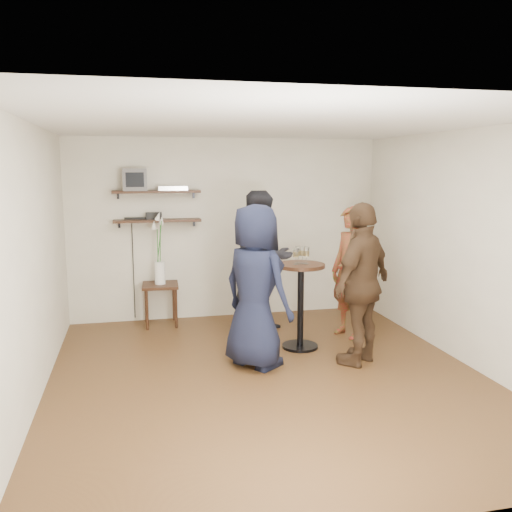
{
  "coord_description": "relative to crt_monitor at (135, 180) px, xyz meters",
  "views": [
    {
      "loc": [
        -1.34,
        -5.25,
        2.17
      ],
      "look_at": [
        -0.04,
        0.4,
        1.23
      ],
      "focal_mm": 38.0,
      "sensor_mm": 36.0,
      "label": 1
    }
  ],
  "objects": [
    {
      "name": "radio",
      "position": [
        0.24,
        0.0,
        -0.5
      ],
      "size": [
        0.22,
        0.1,
        0.1
      ],
      "primitive_type": "cube",
      "color": "black",
      "rests_on": "shelf_lower"
    },
    {
      "name": "wine_glass_bl",
      "position": [
        1.88,
        -1.48,
        -0.84
      ],
      "size": [
        0.07,
        0.07,
        0.2
      ],
      "color": "silver",
      "rests_on": "drinks_table"
    },
    {
      "name": "person_dark",
      "position": [
        1.61,
        -0.77,
        -1.08
      ],
      "size": [
        1.11,
        0.99,
        1.88
      ],
      "primitive_type": "imported",
      "rotation": [
        0.0,
        0.0,
        0.36
      ],
      "color": "black",
      "rests_on": "room"
    },
    {
      "name": "wine_glass_fr",
      "position": [
        1.95,
        -1.56,
        -0.84
      ],
      "size": [
        0.07,
        0.07,
        0.21
      ],
      "color": "silver",
      "rests_on": "drinks_table"
    },
    {
      "name": "side_table",
      "position": [
        0.29,
        -0.17,
        -1.53
      ],
      "size": [
        0.51,
        0.51,
        0.59
      ],
      "rotation": [
        0.0,
        0.0,
        -0.05
      ],
      "color": "black",
      "rests_on": "room"
    },
    {
      "name": "vase_lilies",
      "position": [
        0.29,
        -0.18,
        -1.11
      ],
      "size": [
        0.2,
        0.2,
        1.01
      ],
      "rotation": [
        0.0,
        0.0,
        -0.05
      ],
      "color": "white",
      "rests_on": "side_table"
    },
    {
      "name": "drinks_table",
      "position": [
        1.9,
        -1.53,
        -1.35
      ],
      "size": [
        0.57,
        0.57,
        1.04
      ],
      "color": "black",
      "rests_on": "room"
    },
    {
      "name": "power_strip",
      "position": [
        -0.01,
        0.05,
        -0.54
      ],
      "size": [
        0.3,
        0.05,
        0.03
      ],
      "primitive_type": "cube",
      "color": "black",
      "rests_on": "shelf_lower"
    },
    {
      "name": "wine_glass_br",
      "position": [
        1.92,
        -1.52,
        -0.83
      ],
      "size": [
        0.07,
        0.07,
        0.21
      ],
      "color": "silver",
      "rests_on": "drinks_table"
    },
    {
      "name": "person_navy",
      "position": [
        1.23,
        -2.01,
        -1.12
      ],
      "size": [
        0.98,
        1.05,
        1.8
      ],
      "primitive_type": "imported",
      "rotation": [
        0.0,
        0.0,
        2.19
      ],
      "color": "black",
      "rests_on": "room"
    },
    {
      "name": "person_brown",
      "position": [
        2.4,
        -2.18,
        -1.11
      ],
      "size": [
        1.11,
        1.0,
        1.81
      ],
      "primitive_type": "imported",
      "rotation": [
        0.0,
        0.0,
        3.8
      ],
      "color": "#402B1B",
      "rests_on": "room"
    },
    {
      "name": "shelf_upper",
      "position": [
        0.29,
        0.0,
        -0.17
      ],
      "size": [
        1.2,
        0.25,
        0.04
      ],
      "primitive_type": "cube",
      "color": "black",
      "rests_on": "room"
    },
    {
      "name": "shelf_lower",
      "position": [
        0.29,
        0.0,
        -0.57
      ],
      "size": [
        1.2,
        0.25,
        0.04
      ],
      "primitive_type": "cube",
      "color": "black",
      "rests_on": "room"
    },
    {
      "name": "person_plaid",
      "position": [
        2.66,
        -1.23,
        -1.17
      ],
      "size": [
        0.61,
        0.73,
        1.7
      ],
      "primitive_type": "imported",
      "rotation": [
        0.0,
        0.0,
        -1.2
      ],
      "color": "red",
      "rests_on": "room"
    },
    {
      "name": "room",
      "position": [
        1.29,
        -2.38,
        -0.72
      ],
      "size": [
        4.58,
        5.08,
        2.68
      ],
      "color": "#3F2414",
      "rests_on": "ground"
    },
    {
      "name": "wine_glass_fl",
      "position": [
        1.82,
        -1.57,
        -0.84
      ],
      "size": [
        0.07,
        0.07,
        0.2
      ],
      "color": "silver",
      "rests_on": "drinks_table"
    },
    {
      "name": "dvd_deck",
      "position": [
        0.51,
        0.0,
        -0.12
      ],
      "size": [
        0.4,
        0.24,
        0.06
      ],
      "primitive_type": "cube",
      "color": "silver",
      "rests_on": "shelf_upper"
    },
    {
      "name": "crt_monitor",
      "position": [
        0.0,
        0.0,
        0.0
      ],
      "size": [
        0.32,
        0.3,
        0.3
      ],
      "primitive_type": "cube",
      "color": "#59595B",
      "rests_on": "shelf_upper"
    }
  ]
}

